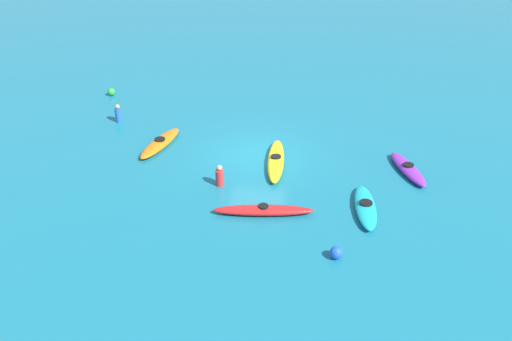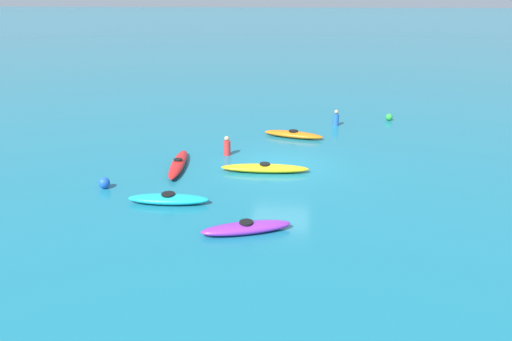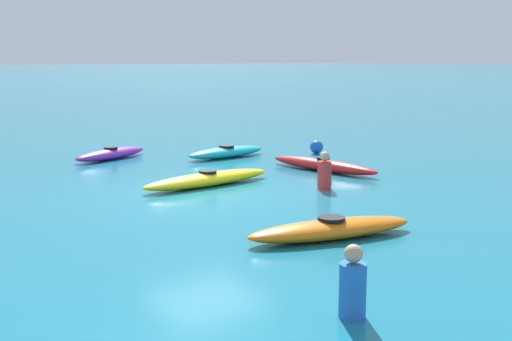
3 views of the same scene
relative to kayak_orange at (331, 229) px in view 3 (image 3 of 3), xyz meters
name	(u,v)px [view 3 (image 3 of 3)]	position (x,y,z in m)	size (l,w,h in m)	color
ground_plane	(206,195)	(-4.30, 0.27, -0.16)	(600.00, 600.00, 0.00)	#19728C
kayak_orange	(331,229)	(0.00, 0.00, 0.00)	(1.43, 3.14, 0.37)	orange
kayak_yellow	(208,179)	(-5.16, 0.88, 0.00)	(0.88, 3.59, 0.37)	yellow
kayak_purple	(111,154)	(-10.47, 0.85, 0.00)	(1.57, 2.82, 0.37)	purple
kayak_cyan	(226,152)	(-8.67, 3.82, 0.00)	(0.93, 2.85, 0.37)	#19B7C6
kayak_red	(323,165)	(-5.08, 4.50, 0.00)	(3.61, 1.00, 0.37)	red
buoy_blue	(316,147)	(-7.64, 6.58, 0.05)	(0.42, 0.42, 0.42)	blue
person_near_shore	(353,285)	(2.66, -2.18, 0.22)	(0.43, 0.43, 0.88)	blue
person_by_kayaks	(325,173)	(-3.19, 2.80, 0.22)	(0.42, 0.42, 0.88)	red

